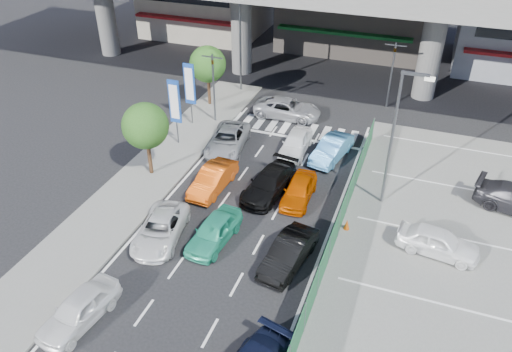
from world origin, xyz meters
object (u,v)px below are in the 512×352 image
at_px(traffic_light_left, 213,72).
at_px(traffic_cone, 347,224).
at_px(taxi_orange_left, 213,179).
at_px(kei_truck_front_right, 332,149).
at_px(signboard_near, 175,104).
at_px(sedan_black_mid, 269,183).
at_px(tree_far, 208,64).
at_px(taxi_orange_right, 299,190).
at_px(wagon_silver_front_left, 228,140).
at_px(hatch_black_mid_right, 289,253).
at_px(sedan_white_front_mid, 296,143).
at_px(signboard_far, 190,86).
at_px(tree_near, 145,126).
at_px(crossing_wagon_silver, 287,109).
at_px(traffic_light_right, 394,59).
at_px(sedan_white_mid_left, 160,229).
at_px(street_lamp_right, 397,129).
at_px(taxi_teal_mid, 214,231).
at_px(parked_sedan_white, 438,242).
at_px(street_lamp_left, 242,35).
at_px(van_white_back_left, 79,310).

height_order(traffic_light_left, traffic_cone, traffic_light_left).
bearing_deg(traffic_cone, taxi_orange_left, 172.64).
relative_size(taxi_orange_left, kei_truck_front_right, 1.00).
xyz_separation_m(traffic_light_left, signboard_near, (-1.00, -4.01, -0.87)).
distance_m(sedan_black_mid, traffic_cone, 5.35).
distance_m(tree_far, taxi_orange_right, 14.53).
xyz_separation_m(signboard_near, wagon_silver_front_left, (3.47, 0.55, -2.37)).
height_order(hatch_black_mid_right, sedan_white_front_mid, same).
height_order(traffic_light_left, taxi_orange_right, traffic_light_left).
bearing_deg(signboard_far, kei_truck_front_right, -6.41).
bearing_deg(kei_truck_front_right, tree_near, -138.56).
relative_size(hatch_black_mid_right, crossing_wagon_silver, 0.83).
bearing_deg(kei_truck_front_right, traffic_cone, -58.89).
relative_size(traffic_light_right, traffic_cone, 8.40).
distance_m(traffic_light_left, sedan_white_mid_left, 14.00).
bearing_deg(wagon_silver_front_left, taxi_orange_left, -85.58).
xyz_separation_m(street_lamp_right, sedan_black_mid, (-6.58, -1.39, -4.08)).
relative_size(taxi_teal_mid, sedan_white_front_mid, 1.00).
relative_size(traffic_light_right, taxi_orange_left, 1.24).
relative_size(hatch_black_mid_right, kei_truck_front_right, 1.00).
relative_size(tree_near, parked_sedan_white, 1.18).
relative_size(signboard_far, parked_sedan_white, 1.16).
bearing_deg(tree_far, wagon_silver_front_left, -55.62).
bearing_deg(signboard_far, traffic_light_right, 31.43).
bearing_deg(crossing_wagon_silver, sedan_black_mid, -169.78).
xyz_separation_m(sedan_white_mid_left, kei_truck_front_right, (6.49, 11.09, 0.06)).
xyz_separation_m(traffic_light_right, tree_far, (-13.30, -4.50, -0.55)).
relative_size(traffic_light_left, tree_near, 1.08).
height_order(sedan_black_mid, traffic_cone, sedan_black_mid).
bearing_deg(signboard_near, taxi_orange_left, -42.52).
bearing_deg(street_lamp_right, taxi_orange_left, -167.67).
xyz_separation_m(street_lamp_right, tree_far, (-14.97, 8.50, -1.38)).
bearing_deg(taxi_orange_right, sedan_black_mid, 177.04).
relative_size(street_lamp_left, signboard_far, 1.70).
distance_m(tree_near, van_white_back_left, 12.04).
bearing_deg(traffic_light_left, street_lamp_left, 91.20).
distance_m(taxi_teal_mid, traffic_cone, 7.08).
bearing_deg(tree_far, traffic_cone, -41.15).
distance_m(taxi_orange_left, sedan_black_mid, 3.36).
distance_m(sedan_white_mid_left, taxi_teal_mid, 2.81).
bearing_deg(kei_truck_front_right, sedan_white_mid_left, -108.59).
xyz_separation_m(traffic_light_right, street_lamp_left, (-11.83, -1.00, 0.83)).
bearing_deg(signboard_far, tree_far, 93.26).
relative_size(tree_far, sedan_white_mid_left, 1.05).
relative_size(taxi_teal_mid, sedan_black_mid, 0.85).
distance_m(traffic_light_left, street_lamp_left, 6.06).
xyz_separation_m(street_lamp_right, traffic_cone, (-1.56, -3.22, -4.40)).
relative_size(signboard_far, sedan_white_mid_left, 1.03).
relative_size(tree_far, kei_truck_front_right, 1.15).
relative_size(traffic_light_left, kei_truck_front_right, 1.24).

